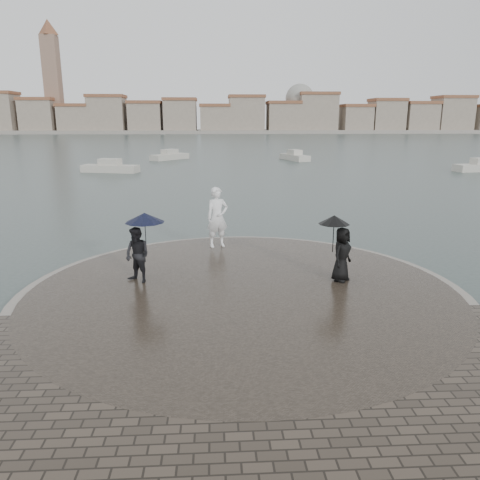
{
  "coord_description": "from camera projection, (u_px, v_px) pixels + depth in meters",
  "views": [
    {
      "loc": [
        -0.77,
        -8.84,
        5.0
      ],
      "look_at": [
        0.0,
        4.8,
        1.45
      ],
      "focal_mm": 35.0,
      "sensor_mm": 36.0,
      "label": 1
    }
  ],
  "objects": [
    {
      "name": "boats",
      "position": [
        261.0,
        162.0,
        52.05
      ],
      "size": [
        41.98,
        19.23,
        1.5
      ],
      "color": "#B8B4A6",
      "rests_on": "ground"
    },
    {
      "name": "statue",
      "position": [
        217.0,
        217.0,
        17.25
      ],
      "size": [
        0.94,
        0.76,
        2.23
      ],
      "primitive_type": "imported",
      "rotation": [
        0.0,
        0.0,
        0.31
      ],
      "color": "white",
      "rests_on": "quay_tip"
    },
    {
      "name": "far_skyline",
      "position": [
        197.0,
        117.0,
        163.39
      ],
      "size": [
        260.0,
        20.0,
        37.0
      ],
      "color": "gray",
      "rests_on": "ground"
    },
    {
      "name": "quay_tip",
      "position": [
        243.0,
        295.0,
        13.18
      ],
      "size": [
        11.9,
        11.9,
        0.36
      ],
      "primitive_type": "cylinder",
      "color": "#2D261E",
      "rests_on": "ground"
    },
    {
      "name": "visitor_right",
      "position": [
        340.0,
        246.0,
        13.6
      ],
      "size": [
        1.16,
        1.02,
        1.95
      ],
      "color": "black",
      "rests_on": "quay_tip"
    },
    {
      "name": "visitor_left",
      "position": [
        140.0,
        243.0,
        13.47
      ],
      "size": [
        1.32,
        1.15,
        2.04
      ],
      "color": "black",
      "rests_on": "quay_tip"
    },
    {
      "name": "ground",
      "position": [
        253.0,
        364.0,
        9.84
      ],
      "size": [
        400.0,
        400.0,
        0.0
      ],
      "primitive_type": "plane",
      "color": "#2B3835",
      "rests_on": "ground"
    },
    {
      "name": "kerb_ring",
      "position": [
        243.0,
        296.0,
        13.18
      ],
      "size": [
        12.5,
        12.5,
        0.32
      ],
      "primitive_type": "cylinder",
      "color": "gray",
      "rests_on": "ground"
    }
  ]
}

